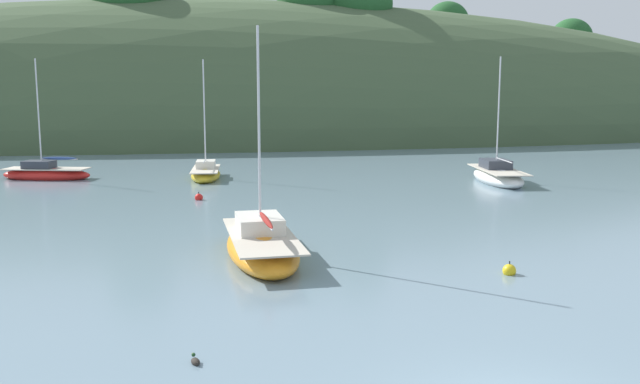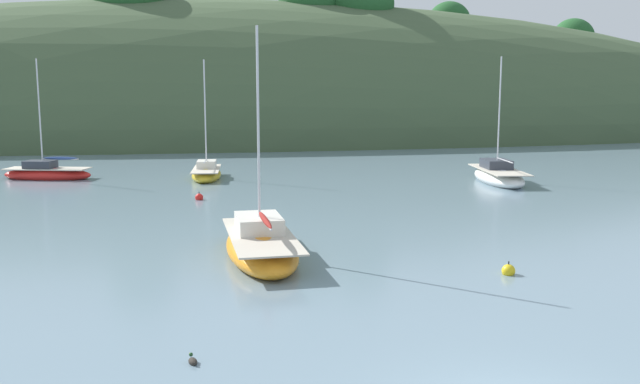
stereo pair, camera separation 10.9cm
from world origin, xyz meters
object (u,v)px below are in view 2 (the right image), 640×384
sailboat_yellow_far (47,173)px  mooring_buoy_inner (199,198)px  mooring_buoy_outer (508,271)px  duck_trailing (193,361)px  sailboat_red_portside (261,246)px  sailboat_black_sloop (498,176)px  sailboat_orange_cutter (206,173)px

sailboat_yellow_far → mooring_buoy_inner: size_ratio=14.94×
mooring_buoy_outer → duck_trailing: mooring_buoy_outer is taller
sailboat_red_portside → duck_trailing: size_ratio=19.90×
sailboat_red_portside → mooring_buoy_inner: 13.33m
sailboat_black_sloop → sailboat_yellow_far: bearing=166.1°
sailboat_yellow_far → duck_trailing: bearing=-74.1°
sailboat_red_portside → mooring_buoy_outer: sailboat_red_portside is taller
sailboat_red_portside → sailboat_yellow_far: sailboat_red_portside is taller
sailboat_black_sloop → duck_trailing: sailboat_black_sloop is taller
sailboat_orange_cutter → duck_trailing: (-1.01, -31.05, -0.30)m
sailboat_yellow_far → mooring_buoy_outer: bearing=-54.6°
sailboat_orange_cutter → duck_trailing: sailboat_orange_cutter is taller
sailboat_red_portside → sailboat_black_sloop: bearing=44.5°
sailboat_yellow_far → sailboat_orange_cutter: (10.41, -1.83, -0.02)m
sailboat_black_sloop → mooring_buoy_outer: bearing=-114.3°
sailboat_black_sloop → sailboat_red_portside: 23.63m
sailboat_red_portside → sailboat_orange_cutter: 21.91m
sailboat_black_sloop → mooring_buoy_inner: sailboat_black_sloop is taller
mooring_buoy_outer → duck_trailing: 11.49m
sailboat_orange_cutter → mooring_buoy_inner: size_ratio=14.83×
sailboat_black_sloop → duck_trailing: 32.18m
mooring_buoy_inner → mooring_buoy_outer: bearing=-60.2°
sailboat_yellow_far → mooring_buoy_inner: 14.39m
sailboat_black_sloop → sailboat_red_portside: sailboat_red_portside is taller
sailboat_red_portside → mooring_buoy_inner: bearing=98.7°
sailboat_black_sloop → sailboat_yellow_far: (-28.69, 7.12, -0.04)m
sailboat_yellow_far → duck_trailing: size_ratio=19.12×
mooring_buoy_inner → duck_trailing: size_ratio=1.28×
sailboat_black_sloop → mooring_buoy_inner: bearing=-169.8°
mooring_buoy_outer → sailboat_black_sloop: bearing=65.7°
sailboat_black_sloop → sailboat_orange_cutter: (-18.28, 5.29, -0.06)m
mooring_buoy_inner → duck_trailing: mooring_buoy_inner is taller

